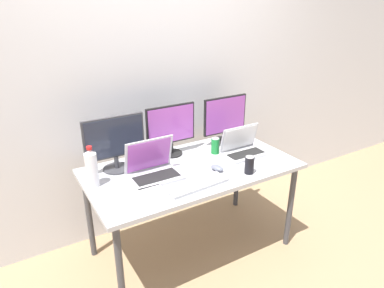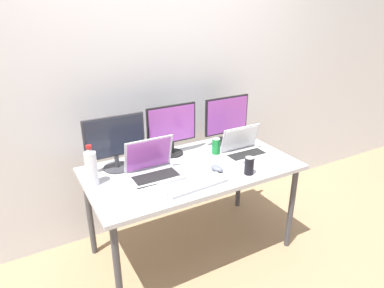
# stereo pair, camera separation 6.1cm
# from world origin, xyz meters

# --- Properties ---
(ground_plane) EXTENTS (16.00, 16.00, 0.00)m
(ground_plane) POSITION_xyz_m (0.00, 0.00, 0.00)
(ground_plane) COLOR #9E7F5B
(wall_back) EXTENTS (7.00, 0.08, 2.60)m
(wall_back) POSITION_xyz_m (0.00, 0.59, 1.30)
(wall_back) COLOR silver
(wall_back) RESTS_ON ground
(work_desk) EXTENTS (1.52, 0.80, 0.74)m
(work_desk) POSITION_xyz_m (0.00, 0.00, 0.68)
(work_desk) COLOR #424247
(work_desk) RESTS_ON ground
(monitor_left) EXTENTS (0.43, 0.20, 0.39)m
(monitor_left) POSITION_xyz_m (-0.48, 0.24, 0.95)
(monitor_left) COLOR #38383D
(monitor_left) RESTS_ON work_desk
(monitor_center) EXTENTS (0.40, 0.17, 0.40)m
(monitor_center) POSITION_xyz_m (-0.03, 0.27, 0.96)
(monitor_center) COLOR black
(monitor_center) RESTS_ON work_desk
(monitor_right) EXTENTS (0.41, 0.21, 0.40)m
(monitor_right) POSITION_xyz_m (0.48, 0.27, 0.94)
(monitor_right) COLOR black
(monitor_right) RESTS_ON work_desk
(laptop_silver) EXTENTS (0.35, 0.25, 0.26)m
(laptop_silver) POSITION_xyz_m (-0.30, 0.01, 0.80)
(laptop_silver) COLOR silver
(laptop_silver) RESTS_ON work_desk
(laptop_secondary) EXTENTS (0.34, 0.21, 0.22)m
(laptop_secondary) POSITION_xyz_m (0.46, -0.01, 0.79)
(laptop_secondary) COLOR silver
(laptop_secondary) RESTS_ON work_desk
(keyboard_main) EXTENTS (0.40, 0.17, 0.02)m
(keyboard_main) POSITION_xyz_m (-0.53, -0.20, 0.75)
(keyboard_main) COLOR white
(keyboard_main) RESTS_ON work_desk
(keyboard_aux) EXTENTS (0.43, 0.16, 0.02)m
(keyboard_aux) POSITION_xyz_m (-0.11, -0.26, 0.75)
(keyboard_aux) COLOR #B2B2B7
(keyboard_aux) RESTS_ON work_desk
(mouse_by_keyboard) EXTENTS (0.09, 0.12, 0.04)m
(mouse_by_keyboard) POSITION_xyz_m (0.12, -0.14, 0.76)
(mouse_by_keyboard) COLOR slate
(mouse_by_keyboard) RESTS_ON work_desk
(water_bottle) EXTENTS (0.08, 0.08, 0.28)m
(water_bottle) POSITION_xyz_m (-0.69, 0.09, 0.87)
(water_bottle) COLOR silver
(water_bottle) RESTS_ON work_desk
(soda_can_near_keyboard) EXTENTS (0.07, 0.07, 0.13)m
(soda_can_near_keyboard) POSITION_xyz_m (0.28, 0.12, 0.80)
(soda_can_near_keyboard) COLOR #197F33
(soda_can_near_keyboard) RESTS_ON work_desk
(soda_can_by_laptop) EXTENTS (0.07, 0.07, 0.13)m
(soda_can_by_laptop) POSITION_xyz_m (0.29, -0.29, 0.80)
(soda_can_by_laptop) COLOR black
(soda_can_by_laptop) RESTS_ON work_desk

